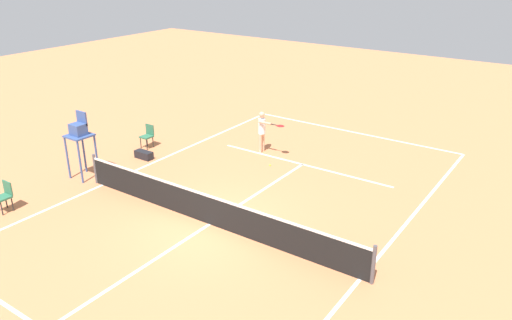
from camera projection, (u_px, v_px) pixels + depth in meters
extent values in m
plane|color=#D37A4C|center=(210.00, 224.00, 14.93)|extent=(60.00, 60.00, 0.00)
cube|color=white|center=(353.00, 132.00, 22.58)|extent=(9.59, 0.10, 0.01)
cube|color=white|center=(360.00, 279.00, 12.42)|extent=(0.10, 20.12, 0.01)
cube|color=white|center=(103.00, 185.00, 17.45)|extent=(0.10, 20.12, 0.01)
cube|color=white|center=(302.00, 164.00, 19.14)|extent=(7.19, 0.10, 0.01)
cube|color=white|center=(210.00, 224.00, 14.93)|extent=(0.10, 11.07, 0.01)
cylinder|color=#4C4C51|center=(373.00, 265.00, 12.05)|extent=(0.10, 0.10, 1.07)
cylinder|color=#4C4C51|center=(95.00, 169.00, 17.41)|extent=(0.10, 0.10, 1.07)
cube|color=black|center=(209.00, 211.00, 14.76)|extent=(10.19, 0.03, 0.91)
cube|color=white|center=(209.00, 196.00, 14.58)|extent=(10.19, 0.04, 0.06)
cylinder|color=#D8A884|center=(263.00, 142.00, 20.27)|extent=(0.12, 0.12, 0.79)
cylinder|color=#D8A884|center=(260.00, 143.00, 20.12)|extent=(0.12, 0.12, 0.79)
cylinder|color=white|center=(262.00, 126.00, 19.93)|extent=(0.28, 0.28, 0.62)
sphere|color=#D8A884|center=(262.00, 114.00, 19.74)|extent=(0.22, 0.22, 0.22)
cylinder|color=#D8A884|center=(264.00, 124.00, 20.06)|extent=(0.09, 0.09, 0.55)
cylinder|color=#D8A884|center=(265.00, 123.00, 19.55)|extent=(0.55, 0.10, 0.09)
cylinder|color=black|center=(274.00, 125.00, 19.35)|extent=(0.26, 0.04, 0.04)
ellipsoid|color=red|center=(280.00, 126.00, 19.20)|extent=(0.32, 0.29, 0.04)
sphere|color=#CCE033|center=(270.00, 165.00, 18.99)|extent=(0.07, 0.07, 0.07)
cylinder|color=#38518C|center=(80.00, 162.00, 17.32)|extent=(0.07, 0.07, 1.55)
cylinder|color=#38518C|center=(67.00, 158.00, 17.68)|extent=(0.07, 0.07, 1.55)
cylinder|color=#38518C|center=(97.00, 156.00, 17.85)|extent=(0.07, 0.07, 1.55)
cylinder|color=#38518C|center=(84.00, 152.00, 18.22)|extent=(0.07, 0.07, 1.55)
cube|color=#38518C|center=(79.00, 136.00, 17.46)|extent=(0.80, 0.80, 0.06)
cube|color=#38518C|center=(78.00, 129.00, 17.37)|extent=(0.50, 0.44, 0.40)
cube|color=#38518C|center=(82.00, 118.00, 17.39)|extent=(0.50, 0.06, 0.50)
cylinder|color=#262626|center=(2.00, 209.00, 15.36)|extent=(0.04, 0.04, 0.45)
cylinder|color=#262626|center=(12.00, 204.00, 15.63)|extent=(0.04, 0.04, 0.45)
cylinder|color=#262626|center=(6.00, 201.00, 15.81)|extent=(0.04, 0.04, 0.45)
cube|color=#2D6B4C|center=(2.00, 198.00, 15.49)|extent=(0.44, 0.44, 0.06)
cube|color=#2D6B4C|center=(8.00, 188.00, 15.56)|extent=(0.44, 0.04, 0.44)
cylinder|color=#262626|center=(147.00, 145.00, 20.47)|extent=(0.04, 0.04, 0.45)
cylinder|color=#262626|center=(141.00, 143.00, 20.65)|extent=(0.04, 0.04, 0.45)
cylinder|color=#262626|center=(153.00, 142.00, 20.73)|extent=(0.04, 0.04, 0.45)
cylinder|color=#262626|center=(147.00, 140.00, 20.92)|extent=(0.04, 0.04, 0.45)
cube|color=#2D6B4C|center=(146.00, 137.00, 20.60)|extent=(0.44, 0.44, 0.06)
cube|color=#2D6B4C|center=(150.00, 129.00, 20.67)|extent=(0.44, 0.04, 0.44)
cube|color=black|center=(144.00, 155.00, 19.64)|extent=(0.76, 0.32, 0.30)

